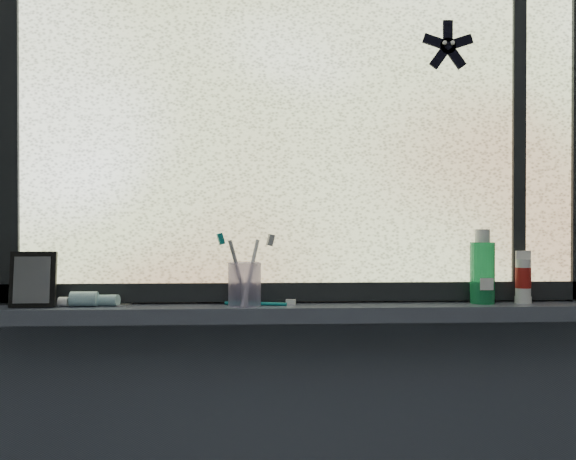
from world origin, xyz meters
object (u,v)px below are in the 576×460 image
at_px(cream_tube, 523,275).
at_px(toothbrush_cup, 245,284).
at_px(vanity_mirror, 33,280).
at_px(mouthwash_bottle, 482,266).

bearing_deg(cream_tube, toothbrush_cup, -179.39).
distance_m(toothbrush_cup, cream_tube, 0.75).
relative_size(vanity_mirror, mouthwash_bottle, 0.87).
relative_size(vanity_mirror, cream_tube, 1.41).
xyz_separation_m(toothbrush_cup, cream_tube, (0.75, 0.01, 0.02)).
relative_size(toothbrush_cup, mouthwash_bottle, 0.69).
height_order(toothbrush_cup, cream_tube, cream_tube).
bearing_deg(toothbrush_cup, mouthwash_bottle, 1.27).
xyz_separation_m(toothbrush_cup, mouthwash_bottle, (0.64, 0.01, 0.04)).
bearing_deg(mouthwash_bottle, cream_tube, -3.24).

